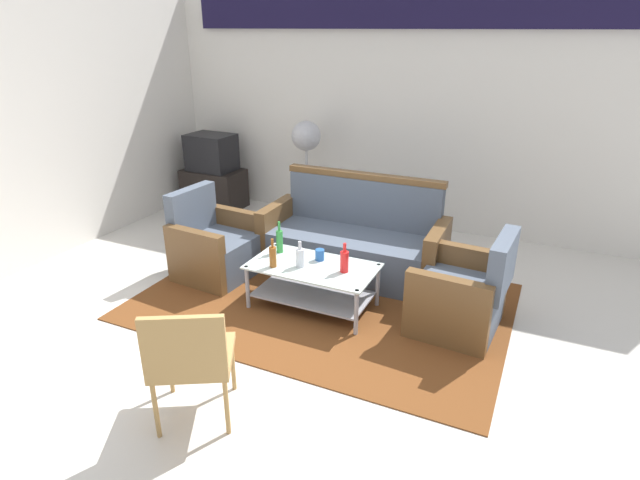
{
  "coord_description": "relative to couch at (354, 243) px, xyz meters",
  "views": [
    {
      "loc": [
        1.57,
        -3.0,
        2.32
      ],
      "look_at": [
        -0.13,
        0.64,
        0.65
      ],
      "focal_mm": 28.94,
      "sensor_mm": 36.0,
      "label": 1
    }
  ],
  "objects": [
    {
      "name": "ground_plane",
      "position": [
        0.13,
        -1.44,
        -0.32
      ],
      "size": [
        14.0,
        14.0,
        0.0
      ],
      "primitive_type": "plane",
      "color": "beige"
    },
    {
      "name": "wall_back",
      "position": [
        0.13,
        1.61,
        1.16
      ],
      "size": [
        6.52,
        0.19,
        2.8
      ],
      "color": "silver",
      "rests_on": "ground"
    },
    {
      "name": "rug",
      "position": [
        -0.02,
        -0.7,
        -0.31
      ],
      "size": [
        3.23,
        2.2,
        0.01
      ],
      "primitive_type": "cube",
      "color": "brown",
      "rests_on": "ground"
    },
    {
      "name": "couch",
      "position": [
        0.0,
        0.0,
        0.0
      ],
      "size": [
        1.81,
        0.76,
        0.96
      ],
      "rotation": [
        0.0,
        0.0,
        3.15
      ],
      "color": "#4C5666",
      "rests_on": "rug"
    },
    {
      "name": "armchair_left",
      "position": [
        -1.22,
        -0.63,
        -0.03
      ],
      "size": [
        0.75,
        0.81,
        0.85
      ],
      "rotation": [
        0.0,
        0.0,
        -1.65
      ],
      "color": "#4C5666",
      "rests_on": "rug"
    },
    {
      "name": "armchair_right",
      "position": [
        1.19,
        -0.61,
        -0.03
      ],
      "size": [
        0.74,
        0.8,
        0.85
      ],
      "rotation": [
        0.0,
        0.0,
        1.5
      ],
      "color": "#4C5666",
      "rests_on": "rug"
    },
    {
      "name": "coffee_table",
      "position": [
        -0.06,
        -0.82,
        -0.04
      ],
      "size": [
        1.1,
        0.6,
        0.4
      ],
      "color": "silver",
      "rests_on": "rug"
    },
    {
      "name": "bottle_brown",
      "position": [
        -0.35,
        -0.99,
        0.19
      ],
      "size": [
        0.06,
        0.06,
        0.26
      ],
      "color": "brown",
      "rests_on": "coffee_table"
    },
    {
      "name": "bottle_red",
      "position": [
        0.24,
        -0.82,
        0.19
      ],
      "size": [
        0.07,
        0.07,
        0.26
      ],
      "color": "red",
      "rests_on": "coffee_table"
    },
    {
      "name": "bottle_clear",
      "position": [
        -0.14,
        -0.89,
        0.18
      ],
      "size": [
        0.07,
        0.07,
        0.23
      ],
      "color": "silver",
      "rests_on": "coffee_table"
    },
    {
      "name": "bottle_green",
      "position": [
        -0.45,
        -0.69,
        0.21
      ],
      "size": [
        0.06,
        0.06,
        0.29
      ],
      "color": "#2D8C38",
      "rests_on": "coffee_table"
    },
    {
      "name": "cup",
      "position": [
        -0.05,
        -0.7,
        0.14
      ],
      "size": [
        0.08,
        0.08,
        0.1
      ],
      "primitive_type": "cylinder",
      "color": "#2659A5",
      "rests_on": "coffee_table"
    },
    {
      "name": "tv_stand",
      "position": [
        -2.49,
        1.11,
        -0.06
      ],
      "size": [
        0.8,
        0.5,
        0.52
      ],
      "primitive_type": "cube",
      "color": "black",
      "rests_on": "ground"
    },
    {
      "name": "television",
      "position": [
        -2.49,
        1.11,
        0.44
      ],
      "size": [
        0.62,
        0.47,
        0.48
      ],
      "rotation": [
        0.0,
        0.0,
        3.1
      ],
      "color": "black",
      "rests_on": "tv_stand"
    },
    {
      "name": "pedestal_fan",
      "position": [
        -1.1,
        1.16,
        0.7
      ],
      "size": [
        0.36,
        0.36,
        1.27
      ],
      "color": "#2D2D33",
      "rests_on": "ground"
    },
    {
      "name": "wicker_chair",
      "position": [
        -0.1,
        -2.43,
        0.18
      ],
      "size": [
        0.65,
        0.65,
        0.84
      ],
      "rotation": [
        0.0,
        0.0,
        0.51
      ],
      "color": "#AD844C",
      "rests_on": "ground"
    }
  ]
}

